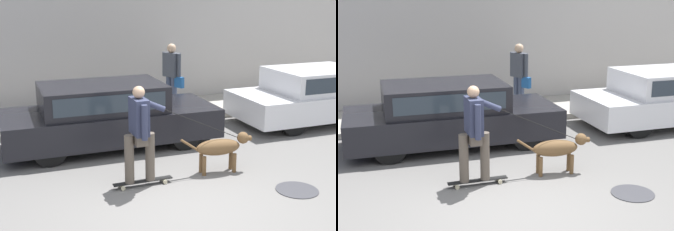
{
  "view_description": "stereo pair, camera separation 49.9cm",
  "coord_description": "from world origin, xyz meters",
  "views": [
    {
      "loc": [
        -2.59,
        -5.61,
        3.06
      ],
      "look_at": [
        0.36,
        1.75,
        0.95
      ],
      "focal_mm": 50.0,
      "sensor_mm": 36.0,
      "label": 1
    },
    {
      "loc": [
        -2.12,
        -5.78,
        3.06
      ],
      "look_at": [
        0.36,
        1.75,
        0.95
      ],
      "focal_mm": 50.0,
      "sensor_mm": 36.0,
      "label": 2
    }
  ],
  "objects": [
    {
      "name": "back_wall",
      "position": [
        0.0,
        6.54,
        2.06
      ],
      "size": [
        32.0,
        0.3,
        4.13
      ],
      "color": "#B2ADA8",
      "rests_on": "ground_plane"
    },
    {
      "name": "dog",
      "position": [
        1.11,
        1.16,
        0.45
      ],
      "size": [
        1.3,
        0.36,
        0.69
      ],
      "rotation": [
        0.0,
        0.0,
        -0.1
      ],
      "color": "brown",
      "rests_on": "ground_plane"
    },
    {
      "name": "manhole_cover",
      "position": [
        1.87,
        0.01,
        0.01
      ],
      "size": [
        0.67,
        0.67,
        0.01
      ],
      "color": "#38383D",
      "rests_on": "ground_plane"
    },
    {
      "name": "ground_plane",
      "position": [
        0.0,
        0.0,
        0.0
      ],
      "size": [
        36.0,
        36.0,
        0.0
      ],
      "primitive_type": "plane",
      "color": "slate"
    },
    {
      "name": "parked_car_1",
      "position": [
        -0.32,
        3.28,
        0.64
      ],
      "size": [
        4.29,
        1.81,
        1.29
      ],
      "rotation": [
        0.0,
        0.0,
        -0.02
      ],
      "color": "black",
      "rests_on": "ground_plane"
    },
    {
      "name": "sidewalk_curb",
      "position": [
        0.0,
        5.34,
        0.07
      ],
      "size": [
        30.0,
        2.05,
        0.13
      ],
      "color": "#A39E93",
      "rests_on": "ground_plane"
    },
    {
      "name": "skateboarder",
      "position": [
        -0.38,
        1.1,
        0.94
      ],
      "size": [
        2.36,
        0.63,
        1.65
      ],
      "rotation": [
        0.0,
        0.0,
        -0.01
      ],
      "color": "beige",
      "rests_on": "ground_plane"
    },
    {
      "name": "pedestrian_with_bag",
      "position": [
        1.85,
        5.21,
        1.05
      ],
      "size": [
        0.38,
        0.69,
        1.67
      ],
      "rotation": [
        0.0,
        0.0,
        3.53
      ],
      "color": "#3D4760",
      "rests_on": "sidewalk_curb"
    },
    {
      "name": "parked_car_2",
      "position": [
        4.91,
        3.28,
        0.62
      ],
      "size": [
        4.34,
        1.86,
        1.29
      ],
      "rotation": [
        0.0,
        0.0,
        -0.01
      ],
      "color": "black",
      "rests_on": "ground_plane"
    }
  ]
}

